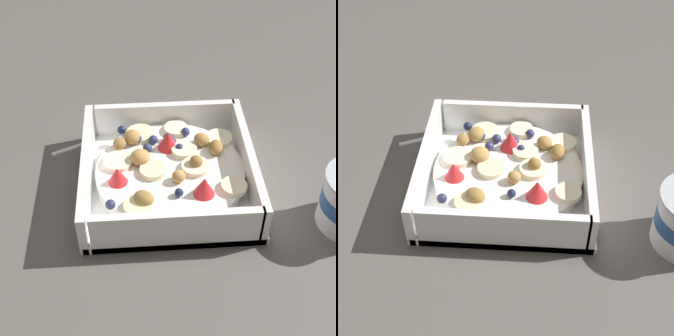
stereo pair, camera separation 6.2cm
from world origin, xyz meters
The scene contains 3 objects.
ground_plane centered at (0.00, 0.00, 0.00)m, with size 2.40×2.40×0.00m, color #56514C.
fruit_bowl centered at (0.01, 0.00, 0.02)m, with size 0.21×0.21×0.06m.
spoon centered at (-0.11, -0.05, 0.00)m, with size 0.09×0.16×0.01m.
Camera 2 is at (0.47, 0.03, 0.45)m, focal length 52.65 mm.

